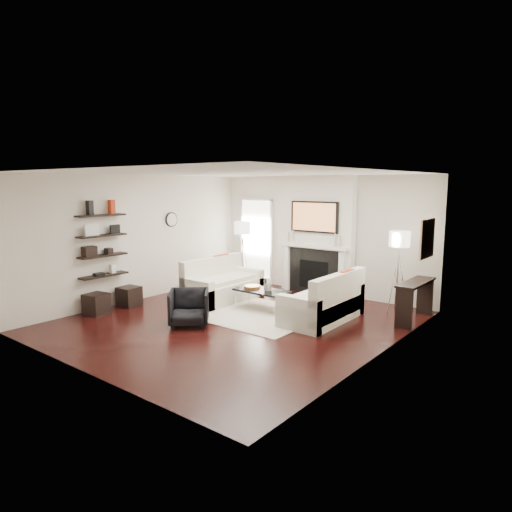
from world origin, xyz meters
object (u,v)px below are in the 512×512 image
Objects in this scene: loveseat_right_base at (322,309)px; ottoman_near at (129,296)px; lamp_left_shade at (242,228)px; lamp_right_shade at (400,239)px; coffee_table at (262,291)px; armchair at (189,306)px; loveseat_left_base at (224,291)px.

loveseat_right_base is 4.50× the size of ottoman_near.
lamp_left_shade and lamp_right_shade have the same top height.
ottoman_near is (-4.52, -3.07, -1.25)m from lamp_right_shade.
lamp_left_shade is 3.25m from ottoman_near.
coffee_table is (-1.30, -0.15, 0.19)m from loveseat_right_base.
ottoman_near is at bearing 133.95° from armchair.
loveseat_right_base is at bearing 6.37° from coffee_table.
loveseat_left_base is 2.42m from loveseat_right_base.
loveseat_right_base is at bearing 2.26° from armchair.
loveseat_left_base is 4.50× the size of lamp_left_shade.
loveseat_right_base is at bearing -119.68° from lamp_right_shade.
loveseat_left_base is 1.98m from lamp_left_shade.
loveseat_left_base is at bearing -178.94° from loveseat_right_base.
coffee_table is at bearing -173.63° from loveseat_right_base.
armchair reaches higher than coffee_table.
lamp_left_shade is (-3.06, 1.36, 1.24)m from loveseat_right_base.
loveseat_right_base is 1.64× the size of coffee_table.
loveseat_left_base is at bearing -154.93° from lamp_right_shade.
lamp_left_shade is at bearing 156.07° from loveseat_right_base.
coffee_table is 2.75× the size of ottoman_near.
lamp_right_shade is (2.15, 1.63, 1.05)m from coffee_table.
lamp_left_shade reaches higher than loveseat_left_base.
lamp_right_shade is (3.90, 0.13, 0.00)m from lamp_left_shade.
loveseat_left_base is 1.00× the size of loveseat_right_base.
lamp_right_shade is (2.59, 3.19, 1.10)m from armchair.
lamp_left_shade is at bearing 114.38° from loveseat_left_base.
lamp_right_shade reaches higher than loveseat_right_base.
lamp_left_shade is (-1.75, 1.50, 1.05)m from coffee_table.
lamp_right_shade reaches higher than ottoman_near.
lamp_right_shade is at bearing 8.75° from armchair.
loveseat_left_base and coffee_table have the same top height.
lamp_left_shade is 3.90m from lamp_right_shade.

